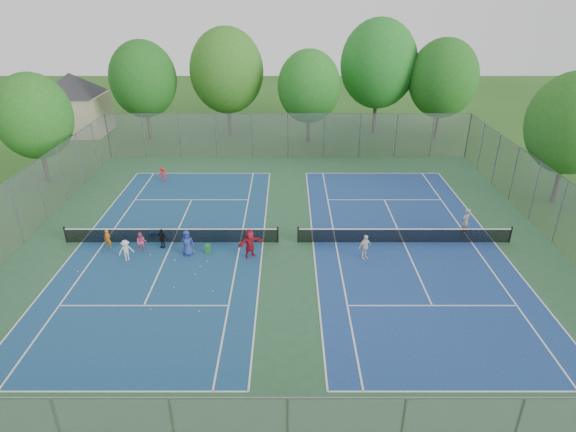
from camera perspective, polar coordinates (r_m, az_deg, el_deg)
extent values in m
plane|color=#28571B|center=(29.14, 0.00, -3.16)|extent=(120.00, 120.00, 0.00)
cube|color=#295735|center=(29.13, 0.00, -3.15)|extent=(32.00, 32.00, 0.01)
cube|color=navy|center=(29.96, -13.53, -3.04)|extent=(10.97, 23.77, 0.01)
cube|color=navy|center=(29.96, 13.53, -3.04)|extent=(10.97, 23.77, 0.01)
cube|color=black|center=(29.76, -13.62, -2.30)|extent=(12.87, 0.10, 0.91)
cube|color=black|center=(29.76, 13.62, -2.30)|extent=(12.87, 0.10, 0.91)
cube|color=gray|center=(43.25, 0.00, 9.46)|extent=(32.00, 0.10, 4.00)
cube|color=gray|center=(32.45, -29.54, 0.35)|extent=(0.10, 32.00, 4.00)
cube|color=gray|center=(32.45, 29.54, 0.35)|extent=(0.10, 32.00, 4.00)
cube|color=#B7A88C|center=(55.53, -23.80, 10.97)|extent=(6.00, 5.00, 4.00)
pyramid|color=#2D2D33|center=(54.77, -24.60, 15.19)|extent=(11.03, 11.03, 2.20)
cylinder|color=#443326|center=(51.06, -16.20, 10.69)|extent=(0.36, 0.36, 3.50)
ellipsoid|color=#1C5719|center=(50.22, -16.80, 15.26)|extent=(6.40, 6.40, 7.36)
cylinder|color=#443326|center=(50.39, -6.98, 11.52)|extent=(0.36, 0.36, 3.85)
ellipsoid|color=#30681E|center=(49.48, -7.27, 16.72)|extent=(7.20, 7.20, 8.28)
cylinder|color=#443326|center=(48.22, 2.42, 10.62)|extent=(0.36, 0.36, 3.15)
ellipsoid|color=#226A1E|center=(47.38, 2.50, 15.09)|extent=(6.00, 6.00, 6.90)
cylinder|color=#443326|center=(51.75, 10.24, 11.88)|extent=(0.36, 0.36, 4.20)
ellipsoid|color=#1E6A20|center=(50.84, 10.69, 17.30)|extent=(7.60, 7.60, 8.74)
cylinder|color=#443326|center=(51.34, 17.29, 10.63)|extent=(0.36, 0.36, 3.50)
ellipsoid|color=#1F5A1A|center=(50.50, 17.93, 15.25)|extent=(6.60, 6.60, 7.59)
cylinder|color=#443326|center=(42.18, -26.91, 5.63)|extent=(0.36, 0.36, 3.15)
ellipsoid|color=#23601B|center=(41.25, -27.93, 10.40)|extent=(5.60, 5.60, 6.44)
cylinder|color=#443326|center=(38.81, 29.38, 3.79)|extent=(0.36, 0.36, 3.50)
ellipsoid|color=#225819|center=(37.74, 30.68, 9.41)|extent=(6.00, 6.00, 6.90)
cube|color=blue|center=(30.95, -15.76, -2.09)|extent=(0.39, 0.39, 0.28)
cube|color=#278F31|center=(28.30, -9.48, -3.86)|extent=(0.29, 0.29, 0.53)
imported|color=orange|center=(30.26, -20.58, -2.56)|extent=(0.47, 0.36, 1.15)
imported|color=#CD4F79|center=(29.18, -16.98, -2.99)|extent=(0.62, 0.50, 1.21)
imported|color=beige|center=(28.50, -18.65, -3.87)|extent=(0.95, 0.79, 1.27)
imported|color=black|center=(29.28, -14.73, -2.57)|extent=(0.77, 0.53, 1.22)
imported|color=navy|center=(28.06, -11.87, -3.16)|extent=(0.87, 0.69, 1.55)
imported|color=#A81829|center=(27.32, -4.54, -3.25)|extent=(1.66, 1.26, 1.74)
imported|color=red|center=(39.40, -14.59, 4.82)|extent=(0.82, 0.54, 1.18)
imported|color=gray|center=(31.46, 20.26, -0.70)|extent=(0.80, 0.77, 1.84)
imported|color=silver|center=(27.47, 9.09, -3.64)|extent=(0.94, 0.78, 1.50)
sphere|color=#B6D331|center=(27.54, -9.56, -5.31)|extent=(0.07, 0.07, 0.07)
sphere|color=yellow|center=(23.68, -10.51, -11.09)|extent=(0.07, 0.07, 0.07)
sphere|color=gold|center=(27.09, -10.39, -5.95)|extent=(0.07, 0.07, 0.07)
sphere|color=gold|center=(28.61, -11.06, -4.18)|extent=(0.07, 0.07, 0.07)
sphere|color=gold|center=(24.33, -15.98, -10.63)|extent=(0.07, 0.07, 0.07)
sphere|color=gold|center=(28.88, -16.00, -4.45)|extent=(0.07, 0.07, 0.07)
sphere|color=#CCF539|center=(26.46, -10.97, -6.83)|extent=(0.07, 0.07, 0.07)
sphere|color=#C6E635|center=(28.61, -23.67, -6.06)|extent=(0.07, 0.07, 0.07)
sphere|color=#C8D431|center=(29.44, -19.31, -4.35)|extent=(0.07, 0.07, 0.07)
sphere|color=#BDCF30|center=(24.95, -8.92, -8.84)|extent=(0.07, 0.07, 0.07)
sphere|color=#AFC62E|center=(25.62, -13.37, -8.28)|extent=(0.07, 0.07, 0.07)
sphere|color=#CBF338|center=(27.99, -13.26, -5.13)|extent=(0.07, 0.07, 0.07)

